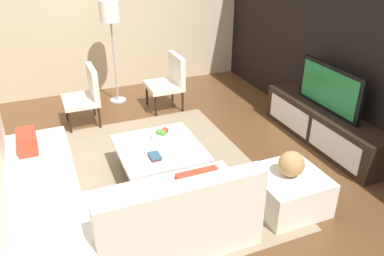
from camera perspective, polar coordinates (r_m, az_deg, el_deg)
ground_plane at (r=4.65m, az=-5.42°, el=-7.63°), size 14.00×14.00×0.00m
feature_wall_back at (r=5.39m, az=22.99°, el=11.77°), size 6.40×0.12×2.80m
side_wall_left at (r=7.09m, az=-12.49°, el=16.56°), size 0.12×5.20×2.80m
area_rug at (r=4.73m, az=-5.79°, el=-6.94°), size 3.09×2.52×0.01m
media_console at (r=5.58m, az=18.62°, el=0.26°), size 2.08×0.46×0.50m
television at (r=5.36m, az=19.49°, el=5.50°), size 1.13×0.06×0.60m
sectional_couch at (r=3.96m, az=-15.65°, el=-10.65°), size 2.34×2.33×0.82m
coffee_table at (r=4.64m, az=-4.72°, el=-4.68°), size 1.00×0.95×0.38m
accent_chair_near at (r=5.94m, az=-15.24°, el=5.00°), size 0.55×0.50×0.87m
floor_lamp at (r=6.40m, az=-11.87°, el=15.56°), size 0.32×0.32×1.67m
ottoman at (r=4.25m, az=13.83°, el=-8.91°), size 0.70×0.70×0.40m
fruit_bowl at (r=4.70m, az=-4.35°, el=-1.01°), size 0.28×0.28×0.13m
accent_chair_far at (r=6.29m, az=-3.30°, el=7.17°), size 0.56×0.53×0.87m
decorative_ball at (r=4.06m, az=14.34°, el=-5.11°), size 0.27×0.27×0.27m
book_stack at (r=4.33m, az=-5.47°, el=-4.17°), size 0.18×0.12×0.04m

